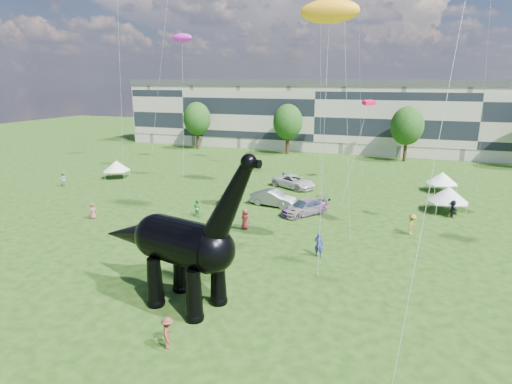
% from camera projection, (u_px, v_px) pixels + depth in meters
% --- Properties ---
extents(ground, '(220.00, 220.00, 0.00)m').
position_uv_depth(ground, '(230.00, 310.00, 24.86)').
color(ground, '#16330C').
rests_on(ground, ground).
extents(terrace_row, '(78.00, 11.00, 12.00)m').
position_uv_depth(terrace_row, '(321.00, 117.00, 82.27)').
color(terrace_row, beige).
rests_on(terrace_row, ground).
extents(tree_far_left, '(5.20, 5.20, 9.44)m').
position_uv_depth(tree_far_left, '(197.00, 116.00, 81.42)').
color(tree_far_left, '#382314').
rests_on(tree_far_left, ground).
extents(tree_mid_left, '(5.20, 5.20, 9.44)m').
position_uv_depth(tree_mid_left, '(288.00, 119.00, 75.37)').
color(tree_mid_left, '#382314').
rests_on(tree_mid_left, ground).
extents(tree_mid_right, '(5.20, 5.20, 9.44)m').
position_uv_depth(tree_mid_right, '(407.00, 123.00, 68.65)').
color(tree_mid_right, '#382314').
rests_on(tree_mid_right, ground).
extents(dinosaur_sculpture, '(12.08, 4.49, 9.85)m').
position_uv_depth(dinosaur_sculpture, '(178.00, 244.00, 24.85)').
color(dinosaur_sculpture, black).
rests_on(dinosaur_sculpture, ground).
extents(car_silver, '(2.87, 5.07, 1.63)m').
position_uv_depth(car_silver, '(231.00, 197.00, 45.93)').
color(car_silver, '#B1B1B5').
rests_on(car_silver, ground).
extents(car_grey, '(5.14, 2.47, 1.62)m').
position_uv_depth(car_grey, '(273.00, 198.00, 45.24)').
color(car_grey, gray).
rests_on(car_grey, ground).
extents(car_white, '(6.30, 4.91, 1.59)m').
position_uv_depth(car_white, '(294.00, 182.00, 52.72)').
color(car_white, silver).
rests_on(car_white, ground).
extents(car_dark, '(4.75, 5.40, 1.50)m').
position_uv_depth(car_dark, '(305.00, 207.00, 42.27)').
color(car_dark, '#595960').
rests_on(car_dark, ground).
extents(gazebo_near, '(4.49, 4.49, 2.64)m').
position_uv_depth(gazebo_near, '(448.00, 194.00, 42.82)').
color(gazebo_near, silver).
rests_on(gazebo_near, ground).
extents(gazebo_far, '(4.41, 4.41, 2.39)m').
position_uv_depth(gazebo_far, '(442.00, 178.00, 50.75)').
color(gazebo_far, white).
rests_on(gazebo_far, ground).
extents(gazebo_left, '(4.45, 4.45, 2.41)m').
position_uv_depth(gazebo_left, '(117.00, 166.00, 57.82)').
color(gazebo_left, silver).
rests_on(gazebo_left, ground).
extents(visitors, '(57.46, 36.76, 1.89)m').
position_uv_depth(visitors, '(277.00, 214.00, 39.64)').
color(visitors, gray).
rests_on(visitors, ground).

